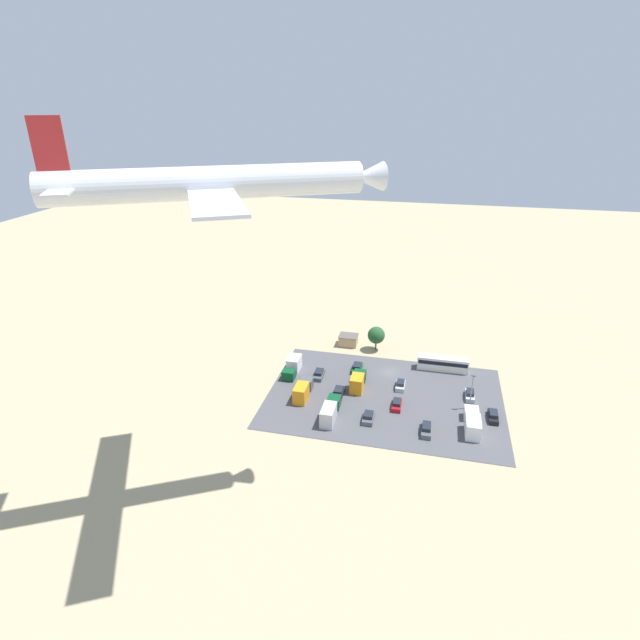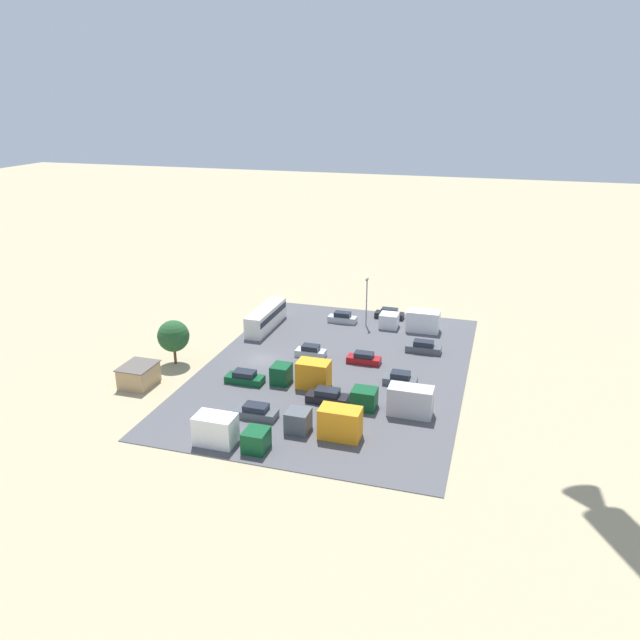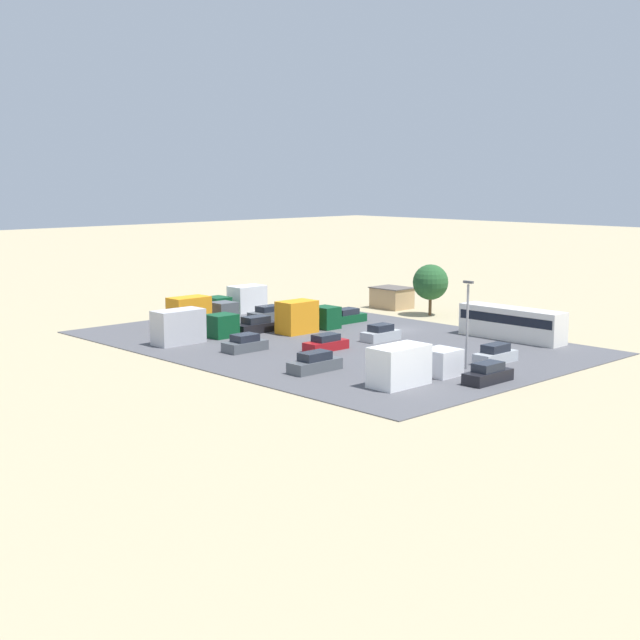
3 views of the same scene
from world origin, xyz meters
TOP-DOWN VIEW (x-y plane):
  - ground_plane at (0.00, 0.00)m, footprint 400.00×400.00m
  - parking_lot_surface at (0.00, 10.14)m, footprint 46.81×32.79m
  - shed_building at (11.24, -11.36)m, footprint 4.52×3.75m
  - bus at (-11.32, -3.74)m, footprint 11.02×2.53m
  - parked_car_0 at (-2.87, 5.98)m, footprint 1.82×4.02m
  - parked_car_1 at (14.76, 5.35)m, footprint 1.98×4.65m
  - parked_car_2 at (9.17, 11.80)m, footprint 1.97×4.77m
  - parked_car_3 at (2.08, 18.94)m, footprint 1.97×4.04m
  - parked_car_4 at (-2.75, 13.30)m, footprint 1.75×4.38m
  - parked_car_5 at (-8.65, 20.23)m, footprint 1.79×4.74m
  - parked_car_6 at (-20.80, 13.22)m, footprint 1.74×4.47m
  - parked_car_7 at (-16.83, 6.66)m, footprint 1.70×4.37m
  - parked_car_8 at (7.13, 0.72)m, footprint 2.00×4.65m
  - parked_truck_0 at (9.27, 19.81)m, footprint 2.40×8.95m
  - parked_truck_1 at (-16.72, 17.57)m, footprint 2.59×8.79m
  - parked_truck_2 at (20.85, 4.73)m, footprint 2.60×7.56m
  - parked_truck_3 at (16.15, 13.89)m, footprint 2.42×7.84m
  - parked_truck_4 at (5.86, 7.95)m, footprint 2.52×7.14m
  - tree_near_shed at (4.35, -10.29)m, footprint 4.10×4.10m
  - light_pole_lot_centre at (-16.59, 10.43)m, footprint 0.90×0.28m

SIDE VIEW (x-z plane):
  - ground_plane at x=0.00m, z-range 0.00..0.00m
  - parking_lot_surface at x=0.00m, z-range 0.00..0.08m
  - parked_car_4 at x=-2.75m, z-range -0.04..1.46m
  - parked_car_1 at x=14.76m, z-range -0.05..1.47m
  - parked_car_8 at x=7.13m, z-range -0.05..1.49m
  - parked_car_3 at x=2.08m, z-range -0.05..1.52m
  - parked_car_6 at x=-20.80m, z-range -0.05..1.53m
  - parked_car_0 at x=-2.87m, z-range -0.05..1.55m
  - parked_car_5 at x=-8.65m, z-range -0.06..1.59m
  - parked_car_7 at x=-16.83m, z-range -0.06..1.59m
  - parked_car_2 at x=9.17m, z-range -0.06..1.59m
  - shed_building at x=11.24m, z-range 0.01..2.59m
  - parked_truck_2 at x=20.85m, z-range -0.05..3.02m
  - parked_truck_1 at x=-16.72m, z-range -0.05..3.05m
  - parked_truck_3 at x=16.15m, z-range -0.06..3.22m
  - parked_truck_0 at x=9.27m, z-range -0.06..3.23m
  - parked_truck_4 at x=5.86m, z-range -0.06..3.26m
  - bus at x=-11.32m, z-range 0.20..3.35m
  - tree_near_shed at x=4.35m, z-range 0.90..6.83m
  - light_pole_lot_centre at x=-16.59m, z-range 0.50..7.87m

